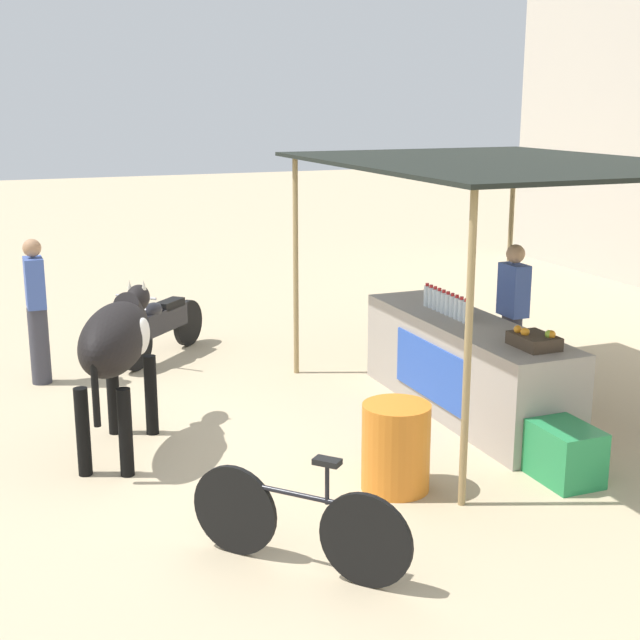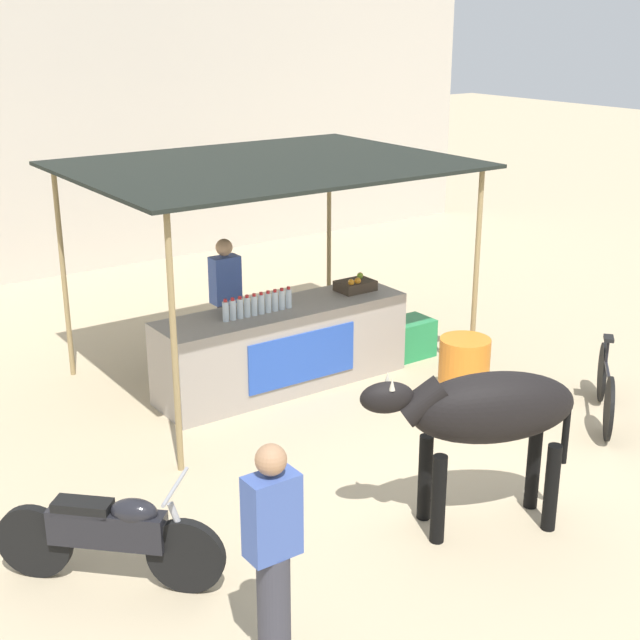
# 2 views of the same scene
# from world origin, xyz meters

# --- Properties ---
(ground_plane) EXTENTS (60.00, 60.00, 0.00)m
(ground_plane) POSITION_xyz_m (0.00, 0.00, 0.00)
(ground_plane) COLOR tan
(building_wall_far) EXTENTS (16.00, 0.50, 6.85)m
(building_wall_far) POSITION_xyz_m (0.00, 8.42, 3.42)
(building_wall_far) COLOR beige
(building_wall_far) RESTS_ON ground
(stall_counter) EXTENTS (3.00, 0.82, 0.96)m
(stall_counter) POSITION_xyz_m (0.00, 2.20, 0.48)
(stall_counter) COLOR #9E9389
(stall_counter) RESTS_ON ground
(stall_awning) EXTENTS (4.20, 3.20, 2.56)m
(stall_awning) POSITION_xyz_m (0.00, 2.50, 2.45)
(stall_awning) COLOR black
(stall_awning) RESTS_ON ground
(water_bottle_row) EXTENTS (0.88, 0.07, 0.25)m
(water_bottle_row) POSITION_xyz_m (-0.35, 2.15, 1.07)
(water_bottle_row) COLOR silver
(water_bottle_row) RESTS_ON stall_counter
(fruit_crate) EXTENTS (0.44, 0.32, 0.18)m
(fruit_crate) POSITION_xyz_m (1.07, 2.25, 1.03)
(fruit_crate) COLOR #3F3326
(fruit_crate) RESTS_ON stall_counter
(vendor_behind_counter) EXTENTS (0.34, 0.22, 1.65)m
(vendor_behind_counter) POSITION_xyz_m (-0.31, 2.95, 0.85)
(vendor_behind_counter) COLOR #383842
(vendor_behind_counter) RESTS_ON ground
(cooler_box) EXTENTS (0.60, 0.44, 0.48)m
(cooler_box) POSITION_xyz_m (1.80, 2.10, 0.24)
(cooler_box) COLOR #268C4C
(cooler_box) RESTS_ON ground
(water_barrel) EXTENTS (0.56, 0.56, 0.73)m
(water_barrel) POSITION_xyz_m (1.43, 0.70, 0.37)
(water_barrel) COLOR orange
(water_barrel) RESTS_ON ground
(cow) EXTENTS (1.81, 1.08, 1.44)m
(cow) POSITION_xyz_m (-0.25, -1.24, 1.03)
(cow) COLOR black
(cow) RESTS_ON ground
(motorcycle_parked) EXTENTS (1.35, 1.31, 0.90)m
(motorcycle_parked) POSITION_xyz_m (-3.11, -0.26, 0.43)
(motorcycle_parked) COLOR black
(motorcycle_parked) RESTS_ON ground
(bicycle_leaning) EXTENTS (1.26, 1.14, 0.85)m
(bicycle_leaning) POSITION_xyz_m (2.35, -0.49, 0.35)
(bicycle_leaning) COLOR black
(bicycle_leaning) RESTS_ON ground
(passerby_on_street) EXTENTS (0.34, 0.22, 1.65)m
(passerby_on_street) POSITION_xyz_m (-2.61, -1.76, 0.85)
(passerby_on_street) COLOR #383842
(passerby_on_street) RESTS_ON ground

